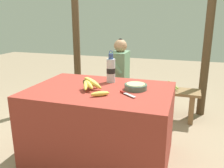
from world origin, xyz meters
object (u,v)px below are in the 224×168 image
object	(u,v)px
seated_vendor	(117,72)
support_post_far	(209,31)
banana_bunch_ripe	(90,83)
wooden_bench	(131,90)
water_bottle	(111,70)
support_post_near	(76,29)
loose_banana_front	(100,94)
serving_bowl	(136,86)
banana_bunch_green	(171,85)
knife	(125,93)

from	to	relation	value
seated_vendor	support_post_far	distance (m)	1.34
banana_bunch_ripe	wooden_bench	world-z (taller)	banana_bunch_ripe
water_bottle	support_post_near	distance (m)	1.60
support_post_near	seated_vendor	bearing A→B (deg)	-22.83
support_post_far	seated_vendor	bearing A→B (deg)	-164.44
loose_banana_front	support_post_far	size ratio (longest dim) A/B	0.07
serving_bowl	banana_bunch_green	distance (m)	1.17
water_bottle	support_post_near	bearing A→B (deg)	128.47
banana_bunch_ripe	support_post_far	size ratio (longest dim) A/B	0.12
support_post_far	serving_bowl	bearing A→B (deg)	-115.58
water_bottle	loose_banana_front	size ratio (longest dim) A/B	2.09
loose_banana_front	water_bottle	bearing A→B (deg)	96.51
banana_bunch_ripe	water_bottle	xyz separation A→B (m)	(0.10, 0.30, 0.06)
loose_banana_front	support_post_near	xyz separation A→B (m)	(-1.03, 1.68, 0.44)
knife	seated_vendor	distance (m)	1.33
seated_vendor	water_bottle	bearing A→B (deg)	101.29
water_bottle	support_post_near	world-z (taller)	support_post_near
banana_bunch_ripe	knife	xyz separation A→B (m)	(0.35, -0.05, -0.05)
serving_bowl	support_post_near	size ratio (longest dim) A/B	0.09
banana_bunch_ripe	banana_bunch_green	distance (m)	1.43
wooden_bench	banana_bunch_green	distance (m)	0.56
water_bottle	loose_banana_front	bearing A→B (deg)	-83.49
support_post_far	knife	bearing A→B (deg)	-114.67
water_bottle	banana_bunch_green	world-z (taller)	water_bottle
knife	wooden_bench	size ratio (longest dim) A/B	0.09
banana_bunch_green	loose_banana_front	bearing A→B (deg)	-109.40
banana_bunch_ripe	seated_vendor	size ratio (longest dim) A/B	0.27
water_bottle	support_post_far	size ratio (longest dim) A/B	0.14
banana_bunch_green	support_post_near	size ratio (longest dim) A/B	0.13
banana_bunch_ripe	serving_bowl	xyz separation A→B (m)	(0.40, 0.12, -0.03)
seated_vendor	loose_banana_front	bearing A→B (deg)	99.26
support_post_far	banana_bunch_ripe	bearing A→B (deg)	-125.04
water_bottle	wooden_bench	bearing A→B (deg)	90.28
wooden_bench	seated_vendor	bearing A→B (deg)	-170.51
support_post_far	water_bottle	bearing A→B (deg)	-128.20
support_post_far	support_post_near	bearing A→B (deg)	180.00
banana_bunch_ripe	serving_bowl	distance (m)	0.42
support_post_far	banana_bunch_green	bearing A→B (deg)	-145.35
seated_vendor	support_post_near	bearing A→B (deg)	-24.18
banana_bunch_ripe	water_bottle	world-z (taller)	water_bottle
wooden_bench	seated_vendor	world-z (taller)	seated_vendor
seated_vendor	wooden_bench	bearing A→B (deg)	-171.86
water_bottle	seated_vendor	world-z (taller)	seated_vendor
serving_bowl	loose_banana_front	xyz separation A→B (m)	(-0.24, -0.28, -0.01)
support_post_near	support_post_far	distance (m)	1.94
knife	support_post_near	size ratio (longest dim) A/B	0.07
seated_vendor	banana_bunch_ripe	bearing A→B (deg)	93.30
knife	seated_vendor	bearing A→B (deg)	147.78
loose_banana_front	support_post_far	world-z (taller)	support_post_far
serving_bowl	loose_banana_front	size ratio (longest dim) A/B	1.33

